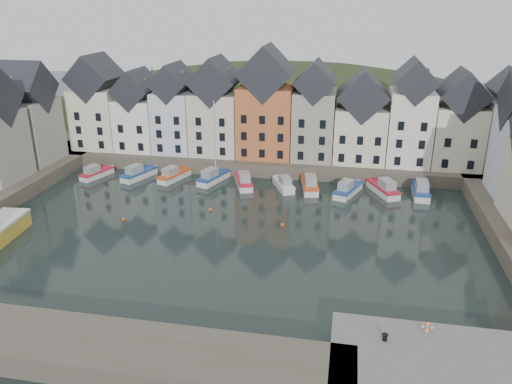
% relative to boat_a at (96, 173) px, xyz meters
% --- Properties ---
extents(ground, '(260.00, 260.00, 0.00)m').
position_rel_boat_a_xyz_m(ground, '(25.25, -17.51, -0.67)').
color(ground, black).
rests_on(ground, ground).
extents(far_quay, '(90.00, 16.00, 2.00)m').
position_rel_boat_a_xyz_m(far_quay, '(25.25, 12.49, 0.33)').
color(far_quay, '#4E493C').
rests_on(far_quay, ground).
extents(near_quay, '(18.00, 10.00, 2.00)m').
position_rel_boat_a_xyz_m(near_quay, '(47.25, -37.51, 0.33)').
color(near_quay, '#60605E').
rests_on(near_quay, ground).
extents(near_wall, '(50.00, 6.00, 2.00)m').
position_rel_boat_a_xyz_m(near_wall, '(15.25, -39.51, 0.33)').
color(near_wall, '#4E493C').
rests_on(near_wall, ground).
extents(hillside, '(153.60, 70.40, 64.00)m').
position_rel_boat_a_xyz_m(hillside, '(25.27, 38.49, -18.63)').
color(hillside, '#242E17').
rests_on(hillside, ground).
extents(far_terrace, '(72.37, 8.16, 17.78)m').
position_rel_boat_a_xyz_m(far_terrace, '(28.46, 10.49, 8.20)').
color(far_terrace, '#F0E8C9').
rests_on(far_terrace, far_quay).
extents(left_terrace, '(7.65, 17.00, 15.69)m').
position_rel_boat_a_xyz_m(left_terrace, '(-10.75, -4.01, 8.20)').
color(left_terrace, '#9A988C').
rests_on(left_terrace, left_quay).
extents(mooring_buoys, '(20.50, 5.50, 0.50)m').
position_rel_boat_a_xyz_m(mooring_buoys, '(21.25, -12.18, -0.52)').
color(mooring_buoys, '#D04718').
rests_on(mooring_buoys, ground).
extents(boat_a, '(3.58, 6.16, 2.26)m').
position_rel_boat_a_xyz_m(boat_a, '(0.00, 0.00, 0.00)').
color(boat_a, silver).
rests_on(boat_a, ground).
extents(boat_b, '(4.16, 6.86, 2.52)m').
position_rel_boat_a_xyz_m(boat_b, '(6.72, 0.79, 0.08)').
color(boat_b, silver).
rests_on(boat_b, ground).
extents(boat_c, '(3.88, 6.62, 2.43)m').
position_rel_boat_a_xyz_m(boat_c, '(12.38, 1.18, 0.05)').
color(boat_c, silver).
rests_on(boat_c, ground).
extents(boat_d, '(4.04, 6.90, 12.60)m').
position_rel_boat_a_xyz_m(boat_d, '(18.62, 1.31, 0.15)').
color(boat_d, silver).
rests_on(boat_d, ground).
extents(boat_e, '(4.13, 6.88, 2.53)m').
position_rel_boat_a_xyz_m(boat_e, '(23.63, 0.44, 0.08)').
color(boat_e, silver).
rests_on(boat_e, ground).
extents(boat_f, '(4.20, 6.27, 2.32)m').
position_rel_boat_a_xyz_m(boat_f, '(29.65, 0.45, 0.02)').
color(boat_f, silver).
rests_on(boat_f, ground).
extents(boat_g, '(3.32, 7.16, 2.65)m').
position_rel_boat_a_xyz_m(boat_g, '(33.46, 0.74, 0.12)').
color(boat_g, silver).
rests_on(boat_g, ground).
extents(boat_h, '(4.29, 6.89, 2.53)m').
position_rel_boat_a_xyz_m(boat_h, '(38.94, -0.25, 0.08)').
color(boat_h, silver).
rests_on(boat_h, ground).
extents(boat_i, '(4.80, 7.09, 2.63)m').
position_rel_boat_a_xyz_m(boat_i, '(44.02, 1.09, 0.11)').
color(boat_i, silver).
rests_on(boat_i, ground).
extents(boat_j, '(2.39, 7.05, 2.68)m').
position_rel_boat_a_xyz_m(boat_j, '(49.17, 1.40, 0.13)').
color(boat_j, silver).
rests_on(boat_j, ground).
extents(mooring_bollard, '(0.48, 0.48, 0.56)m').
position_rel_boat_a_xyz_m(mooring_bollard, '(42.26, -35.51, 1.64)').
color(mooring_bollard, black).
rests_on(mooring_bollard, near_quay).
extents(life_ring_post, '(0.80, 0.17, 1.30)m').
position_rel_boat_a_xyz_m(life_ring_post, '(45.40, -34.42, 2.19)').
color(life_ring_post, gray).
rests_on(life_ring_post, near_quay).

